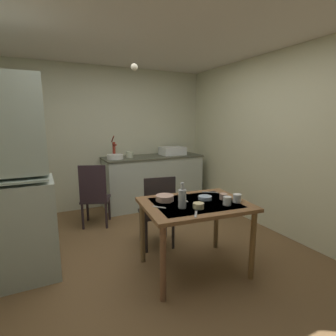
{
  "coord_description": "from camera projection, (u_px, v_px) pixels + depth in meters",
  "views": [
    {
      "loc": [
        -1.06,
        -2.55,
        1.59
      ],
      "look_at": [
        0.28,
        0.19,
        1.02
      ],
      "focal_mm": 27.71,
      "sensor_mm": 36.0,
      "label": 1
    }
  ],
  "objects": [
    {
      "name": "ground_plane",
      "position": [
        153.0,
        259.0,
        3.0
      ],
      "size": [
        5.28,
        5.28,
        0.0
      ],
      "primitive_type": "plane",
      "color": "brown"
    },
    {
      "name": "wall_back",
      "position": [
        106.0,
        139.0,
        4.7
      ],
      "size": [
        3.85,
        0.1,
        2.51
      ],
      "primitive_type": "cube",
      "color": "beige",
      "rests_on": "ground"
    },
    {
      "name": "wall_right",
      "position": [
        280.0,
        144.0,
        3.6
      ],
      "size": [
        0.1,
        4.38,
        2.51
      ],
      "primitive_type": "cube",
      "color": "beige",
      "rests_on": "ground"
    },
    {
      "name": "ceiling_slab",
      "position": [
        151.0,
        19.0,
        2.53
      ],
      "size": [
        3.85,
        4.38,
        0.1
      ],
      "primitive_type": "cube",
      "color": "silver"
    },
    {
      "name": "hutch_cabinet",
      "position": [
        4.0,
        189.0,
        2.47
      ],
      "size": [
        0.88,
        0.57,
        2.0
      ],
      "color": "#B4BEAF",
      "rests_on": "ground"
    },
    {
      "name": "counter_cabinet",
      "position": [
        153.0,
        181.0,
        4.86
      ],
      "size": [
        1.82,
        0.64,
        0.93
      ],
      "color": "#B4BEAF",
      "rests_on": "ground"
    },
    {
      "name": "sink_basin",
      "position": [
        172.0,
        151.0,
        4.93
      ],
      "size": [
        0.44,
        0.34,
        0.15
      ],
      "color": "white",
      "rests_on": "counter_cabinet"
    },
    {
      "name": "hand_pump",
      "position": [
        114.0,
        148.0,
        4.47
      ],
      "size": [
        0.05,
        0.27,
        0.39
      ],
      "color": "maroon",
      "rests_on": "counter_cabinet"
    },
    {
      "name": "mixing_bowl_counter",
      "position": [
        115.0,
        157.0,
        4.41
      ],
      "size": [
        0.27,
        0.27,
        0.08
      ],
      "primitive_type": "cylinder",
      "color": "white",
      "rests_on": "counter_cabinet"
    },
    {
      "name": "stoneware_crock",
      "position": [
        130.0,
        154.0,
        4.58
      ],
      "size": [
        0.13,
        0.13,
        0.11
      ],
      "primitive_type": "cylinder",
      "color": "beige",
      "rests_on": "counter_cabinet"
    },
    {
      "name": "dining_table",
      "position": [
        195.0,
        212.0,
        2.68
      ],
      "size": [
        1.14,
        0.91,
        0.75
      ],
      "color": "brown",
      "rests_on": "ground"
    },
    {
      "name": "chair_far_side",
      "position": [
        158.0,
        210.0,
        3.21
      ],
      "size": [
        0.46,
        0.46,
        0.93
      ],
      "color": "#292322",
      "rests_on": "ground"
    },
    {
      "name": "chair_by_counter",
      "position": [
        95.0,
        195.0,
        3.84
      ],
      "size": [
        0.51,
        0.51,
        0.96
      ],
      "color": "#2E2327",
      "rests_on": "ground"
    },
    {
      "name": "serving_bowl_wide",
      "position": [
        198.0,
        206.0,
        2.48
      ],
      "size": [
        0.11,
        0.11,
        0.05
      ],
      "primitive_type": "cylinder",
      "color": "beige",
      "rests_on": "dining_table"
    },
    {
      "name": "soup_bowl_small",
      "position": [
        165.0,
        198.0,
        2.72
      ],
      "size": [
        0.19,
        0.19,
        0.06
      ],
      "primitive_type": "cylinder",
      "color": "tan",
      "rests_on": "dining_table"
    },
    {
      "name": "sauce_dish",
      "position": [
        205.0,
        198.0,
        2.77
      ],
      "size": [
        0.14,
        0.14,
        0.04
      ],
      "primitive_type": "cylinder",
      "color": "#9EB2C6",
      "rests_on": "dining_table"
    },
    {
      "name": "teacup_mint",
      "position": [
        237.0,
        198.0,
        2.66
      ],
      "size": [
        0.09,
        0.09,
        0.09
      ],
      "primitive_type": "cylinder",
      "color": "white",
      "rests_on": "dining_table"
    },
    {
      "name": "teacup_cream",
      "position": [
        227.0,
        201.0,
        2.58
      ],
      "size": [
        0.08,
        0.08,
        0.09
      ],
      "primitive_type": "cylinder",
      "color": "white",
      "rests_on": "dining_table"
    },
    {
      "name": "mug_tall",
      "position": [
        223.0,
        196.0,
        2.77
      ],
      "size": [
        0.08,
        0.08,
        0.06
      ],
      "primitive_type": "cylinder",
      "color": "tan",
      "rests_on": "dining_table"
    },
    {
      "name": "glass_bottle",
      "position": [
        182.0,
        198.0,
        2.49
      ],
      "size": [
        0.08,
        0.08,
        0.25
      ],
      "color": "#B7BCC1",
      "rests_on": "dining_table"
    },
    {
      "name": "table_knife",
      "position": [
        210.0,
        192.0,
        3.03
      ],
      "size": [
        0.16,
        0.13,
        0.0
      ],
      "primitive_type": "cube",
      "rotation": [
        0.0,
        0.0,
        5.64
      ],
      "color": "silver",
      "rests_on": "dining_table"
    },
    {
      "name": "teaspoon_near_bowl",
      "position": [
        185.0,
        200.0,
        2.73
      ],
      "size": [
        0.04,
        0.13,
        0.0
      ],
      "primitive_type": "cube",
      "rotation": [
        0.0,
        0.0,
        1.41
      ],
      "color": "beige",
      "rests_on": "dining_table"
    },
    {
      "name": "teaspoon_by_cup",
      "position": [
        159.0,
        207.0,
        2.51
      ],
      "size": [
        0.1,
        0.12,
        0.0
      ],
      "primitive_type": "cube",
      "rotation": [
        0.0,
        0.0,
        2.25
      ],
      "color": "beige",
      "rests_on": "dining_table"
    },
    {
      "name": "serving_spoon",
      "position": [
        196.0,
        214.0,
        2.33
      ],
      "size": [
        0.11,
        0.14,
        0.0
      ],
      "primitive_type": "cube",
      "rotation": [
        0.0,
        0.0,
        0.97
      ],
      "color": "beige",
      "rests_on": "dining_table"
    },
    {
      "name": "pendant_bulb",
      "position": [
        134.0,
        67.0,
        2.92
      ],
      "size": [
        0.08,
        0.08,
        0.08
      ],
      "primitive_type": "sphere",
      "color": "#F9EFCC"
    }
  ]
}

